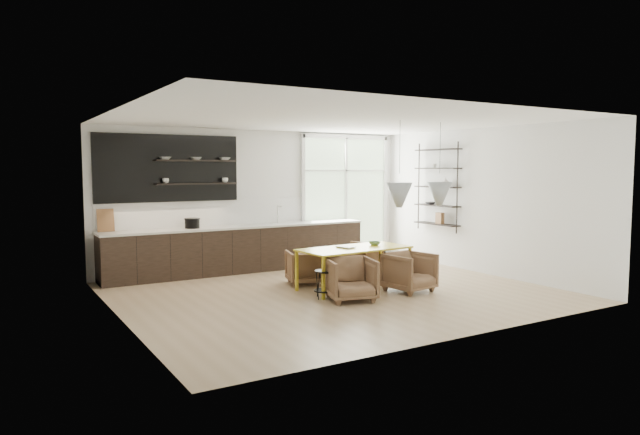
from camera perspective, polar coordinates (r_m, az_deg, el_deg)
The scene contains 11 objects.
room at distance 10.78m, azimuth 1.05°, elevation 1.54°, with size 7.02×6.01×2.91m.
kitchen_run at distance 11.69m, azimuth -8.45°, elevation -2.50°, with size 5.54×0.69×2.75m.
right_shelving at distance 12.52m, azimuth 11.72°, elevation 2.78°, with size 0.26×1.22×1.90m.
dining_table at distance 9.97m, azimuth 3.47°, elevation -3.31°, with size 2.02×1.01×0.72m.
armchair_back_left at distance 10.40m, azimuth -1.42°, elevation -4.98°, with size 0.66×0.68×0.62m, color brown.
armchair_back_right at distance 10.96m, azimuth 3.81°, elevation -4.31°, with size 0.73×0.75×0.68m, color brown.
armchair_front_left at distance 9.12m, azimuth 3.09°, elevation -6.18°, with size 0.73×0.75×0.68m, color brown.
armchair_front_right at distance 9.88m, azimuth 8.93°, elevation -5.41°, with size 0.71×0.74×0.67m, color brown.
wire_stool at distance 9.26m, azimuth 0.50°, elevation -6.31°, with size 0.36×0.36×0.45m.
table_book at distance 9.86m, azimuth 2.19°, elevation -3.03°, with size 0.22×0.30×0.03m, color white.
table_bowl at distance 10.32m, azimuth 5.48°, elevation -2.58°, with size 0.21×0.21×0.07m, color #56784C.
Camera 1 is at (-5.12, -8.03, 2.09)m, focal length 32.00 mm.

